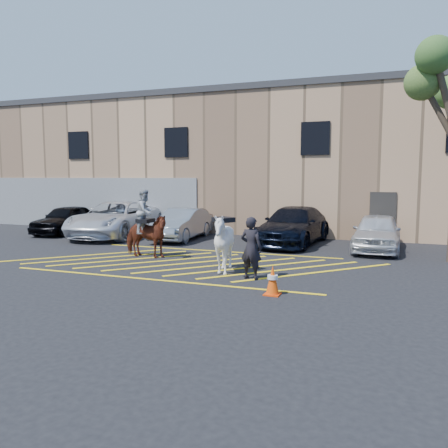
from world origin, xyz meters
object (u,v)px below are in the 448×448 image
(car_white_pickup, at_px, (116,219))
(traffic_cone, at_px, (273,280))
(car_black_suv, at_px, (66,219))
(mounted_bay, at_px, (146,230))
(car_silver_sedan, at_px, (182,224))
(car_blue_suv, at_px, (293,226))
(handler, at_px, (251,248))
(car_white_suv, at_px, (377,232))
(saddled_white, at_px, (223,243))

(car_white_pickup, distance_m, traffic_cone, 12.35)
(car_black_suv, relative_size, mounted_bay, 1.73)
(car_silver_sedan, distance_m, car_blue_suv, 5.08)
(car_silver_sedan, xyz_separation_m, handler, (5.18, -6.48, 0.18))
(car_silver_sedan, height_order, car_white_suv, car_white_suv)
(car_blue_suv, xyz_separation_m, traffic_cone, (1.08, -8.29, -0.42))
(car_white_suv, bearing_deg, car_silver_sedan, -179.31)
(car_white_suv, distance_m, traffic_cone, 7.99)
(saddled_white, xyz_separation_m, traffic_cone, (1.95, -1.87, -0.54))
(mounted_bay, xyz_separation_m, traffic_cone, (5.41, -3.32, -0.62))
(car_white_pickup, bearing_deg, traffic_cone, -44.24)
(saddled_white, bearing_deg, handler, -24.89)
(car_black_suv, relative_size, car_silver_sedan, 0.98)
(car_white_suv, xyz_separation_m, saddled_white, (-4.26, -5.76, 0.19))
(car_white_pickup, bearing_deg, saddled_white, -42.86)
(car_black_suv, distance_m, car_silver_sedan, 6.45)
(car_blue_suv, distance_m, saddled_white, 6.48)
(car_black_suv, height_order, car_silver_sedan, car_black_suv)
(car_silver_sedan, bearing_deg, car_white_pickup, -179.43)
(saddled_white, relative_size, traffic_cone, 2.94)
(car_blue_suv, bearing_deg, car_white_suv, -4.72)
(mounted_bay, relative_size, traffic_cone, 3.34)
(car_white_pickup, xyz_separation_m, car_blue_suv, (8.52, 0.54, -0.05))
(handler, relative_size, mounted_bay, 0.72)
(car_silver_sedan, xyz_separation_m, saddled_white, (4.19, -6.02, 0.20))
(car_silver_sedan, relative_size, handler, 2.42)
(car_black_suv, xyz_separation_m, car_white_suv, (14.90, -0.20, 0.01))
(car_white_pickup, relative_size, traffic_cone, 8.25)
(car_black_suv, xyz_separation_m, traffic_cone, (12.59, -7.84, -0.35))
(car_blue_suv, relative_size, mounted_bay, 2.22)
(car_silver_sedan, distance_m, handler, 8.29)
(handler, relative_size, saddled_white, 0.82)
(mounted_bay, distance_m, saddled_white, 3.75)
(car_silver_sedan, relative_size, traffic_cone, 5.86)
(car_white_suv, relative_size, mounted_bay, 1.74)
(car_black_suv, bearing_deg, mounted_bay, -35.95)
(traffic_cone, bearing_deg, mounted_bay, 148.48)
(car_white_suv, distance_m, handler, 7.03)
(car_black_suv, xyz_separation_m, car_white_pickup, (2.99, -0.08, 0.12))
(car_white_pickup, bearing_deg, mounted_bay, -51.96)
(traffic_cone, bearing_deg, car_silver_sedan, 127.87)
(car_silver_sedan, xyz_separation_m, car_white_suv, (8.45, -0.25, 0.02))
(car_white_pickup, relative_size, handler, 3.41)
(car_black_suv, height_order, traffic_cone, car_black_suv)
(handler, xyz_separation_m, saddled_white, (-0.99, 0.46, 0.02))
(car_black_suv, distance_m, mounted_bay, 8.49)
(car_blue_suv, xyz_separation_m, saddled_white, (-0.87, -6.42, 0.12))
(traffic_cone, bearing_deg, car_black_suv, 148.08)
(mounted_bay, relative_size, saddled_white, 1.14)
(car_white_suv, relative_size, handler, 2.40)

